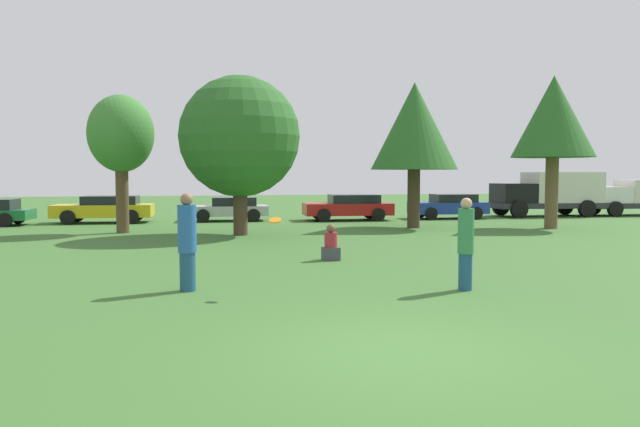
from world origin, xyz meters
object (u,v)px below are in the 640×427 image
Objects in this scene: bystander_sitting at (331,246)px; delivery_truck_black at (550,192)px; person_thrower at (187,242)px; tree_1 at (121,136)px; frisbee at (275,220)px; person_catcher at (466,243)px; tree_4 at (553,118)px; tree_2 at (240,137)px; parked_car_red at (349,207)px; tree_3 at (414,127)px; parked_car_blue at (449,206)px; parked_car_silver at (230,208)px; parked_car_yellow at (105,208)px.

delivery_truck_black reaches higher than bystander_sitting.
tree_1 is at bearing 112.94° from person_thrower.
frisbee is 0.05× the size of tree_1.
person_catcher is at bearing 0.00° from person_thrower.
tree_2 is at bearing -178.52° from tree_4.
bystander_sitting is 8.19m from tree_2.
person_thrower is 0.43× the size of parked_car_red.
tree_3 is 7.14m from parked_car_blue.
person_catcher is 19.91m from parked_car_blue.
frisbee reaches higher than bystander_sitting.
person_thrower is at bearing 157.71° from frisbee.
bystander_sitting is at bearing 44.47° from delivery_truck_black.
delivery_truck_black is at bearing -115.71° from person_catcher.
delivery_truck_black is at bearing 46.82° from frisbee.
parked_car_silver is (1.60, 18.06, -0.35)m from person_thrower.
tree_2 is 13.35m from tree_4.
tree_2 is 7.87m from parked_car_silver.
bystander_sitting is 14.59m from parked_car_silver.
person_thrower is at bearing 86.58° from parked_car_silver.
parked_car_yellow is 23.60m from delivery_truck_black.
tree_2 is at bearing 24.02° from delivery_truck_black.
tree_3 is (7.59, 1.75, 0.63)m from tree_2.
tree_4 is at bearing 41.66° from frisbee.
parked_car_silver is 0.99× the size of parked_car_blue.
tree_3 is (9.29, 12.58, 3.38)m from person_thrower.
parked_car_red is at bearing 174.17° from parked_car_silver.
delivery_truck_black is (17.66, 0.00, 0.70)m from parked_car_silver.
person_catcher reaches higher than parked_car_yellow.
tree_2 is at bearing 92.38° from parked_car_silver.
tree_4 is (9.57, 12.16, 3.78)m from person_catcher.
person_thrower is 7.76× the size of frisbee.
person_thrower is 1.05× the size of person_catcher.
parked_car_silver is 17.68m from delivery_truck_black.
bystander_sitting is (2.01, 4.31, -1.04)m from frisbee.
tree_2 is at bearing 105.41° from bystander_sitting.
person_thrower is at bearing 44.81° from delivery_truck_black.
person_thrower is 13.25m from tree_1.
parked_car_red is (5.86, 6.45, -3.05)m from tree_2.
tree_2 is 1.52× the size of parked_car_silver.
parked_car_blue is at bearing 7.53° from delivery_truck_black.
parked_car_silver is at bearing -1.56° from parked_car_blue.
tree_2 is at bearing 131.68° from parked_car_yellow.
tree_1 is at bearing 158.51° from tree_2.
tree_3 is at bearing -95.57° from person_catcher.
tree_3 reaches higher than parked_car_red.
person_thrower is at bearing 0.00° from person_catcher.
delivery_truck_black is (19.27, 18.07, 0.35)m from person_thrower.
tree_2 reaches higher than tree_1.
tree_2 is at bearing -62.16° from person_catcher.
tree_1 is 1.18× the size of parked_car_yellow.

